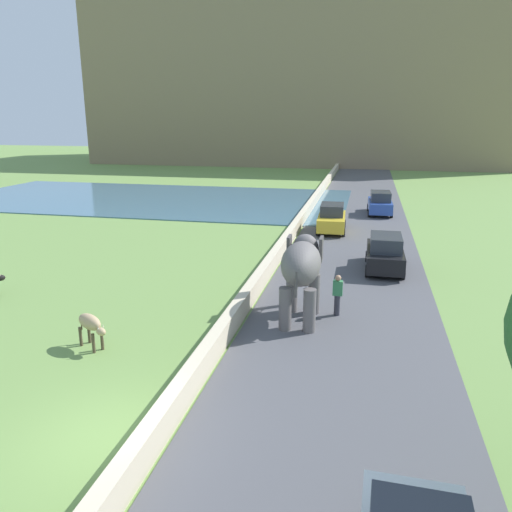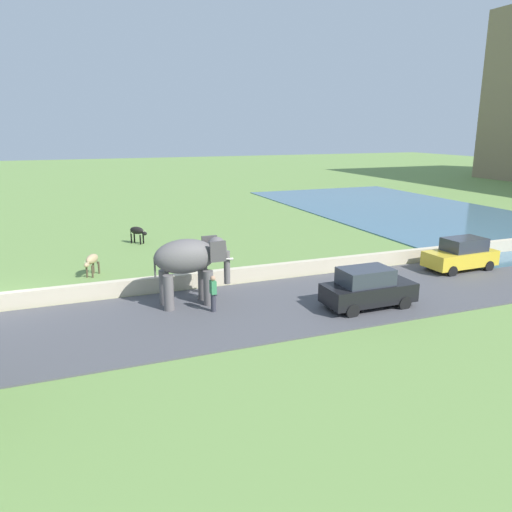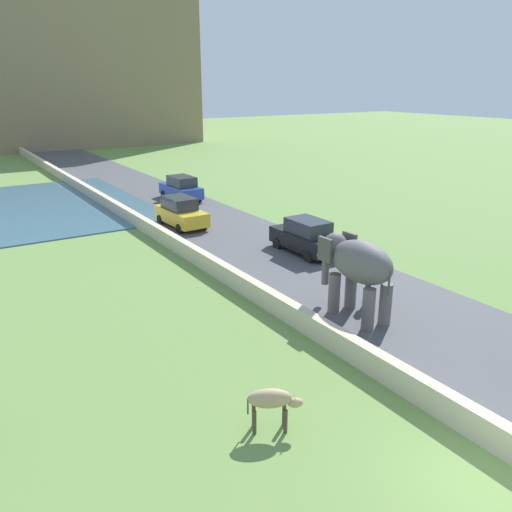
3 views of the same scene
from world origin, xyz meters
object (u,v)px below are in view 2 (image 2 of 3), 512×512
Objects in this scene: car_black at (368,288)px; car_yellow at (461,254)px; cow_black at (137,231)px; elephant at (190,260)px; cow_tan at (92,260)px; person_beside_elephant at (213,293)px.

car_yellow is at bearing 111.27° from car_black.
elephant is at bearing 1.86° from cow_black.
elephant is 2.52× the size of cow_tan.
car_black is at bearing 48.84° from cow_tan.
elephant reaches higher than cow_black.
cow_black is (-16.20, -7.40, -0.06)m from car_black.
cow_tan is at bearing -149.71° from person_beside_elephant.
elephant is 15.12m from car_yellow.
car_yellow is 2.95× the size of cow_tan.
cow_tan is (-6.26, -18.86, -0.06)m from car_yellow.
person_beside_elephant is at bearing -106.39° from car_black.
person_beside_elephant reaches higher than cow_black.
car_black is 17.81m from cow_black.
car_black is (3.15, -8.10, 0.00)m from car_yellow.
elephant reaches higher than car_black.
person_beside_elephant is 14.52m from car_yellow.
cow_black is (-13.04, -0.42, -1.20)m from elephant.
elephant is 2.76× the size of cow_black.
elephant is 1.84m from person_beside_elephant.
car_black is at bearing 65.67° from elephant.
person_beside_elephant is at bearing 25.68° from elephant.
car_black is 2.92× the size of cow_tan.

